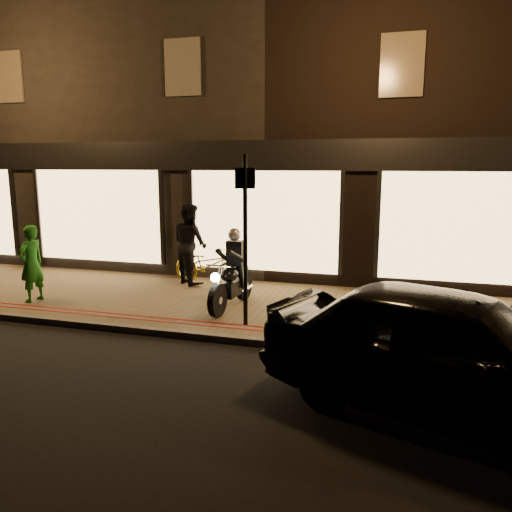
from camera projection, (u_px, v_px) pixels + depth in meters
The scene contains 11 objects.
ground at pixel (203, 341), 8.46m from camera, with size 90.00×90.00×0.00m, color black.
sidewalk at pixel (239, 306), 10.34m from camera, with size 50.00×4.00×0.12m, color brown.
kerb_stone at pixel (204, 337), 8.49m from camera, with size 50.00×0.14×0.12m, color #59544C.
red_kerb_lines at pixel (214, 324), 8.95m from camera, with size 50.00×0.26×0.01m.
building_row at pixel (304, 123), 16.17m from camera, with size 48.00×10.11×8.50m.
motorcycle at pixel (232, 277), 9.92m from camera, with size 0.61×1.94×1.59m.
sign_post at pixel (245, 232), 8.63m from camera, with size 0.35×0.09×3.00m.
bicycle_gold at pixel (207, 265), 11.75m from camera, with size 0.64×1.84×0.97m, color gold.
person_green at pixel (31, 263), 10.34m from camera, with size 0.59×0.38×1.60m, color #1D6B1C.
person_dark at pixel (190, 243), 11.87m from camera, with size 0.94×0.73×1.94m, color black.
parked_car at pixel (452, 352), 5.86m from camera, with size 1.86×4.62×1.57m, color black.
Camera 1 is at (3.09, -7.49, 2.97)m, focal length 35.00 mm.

